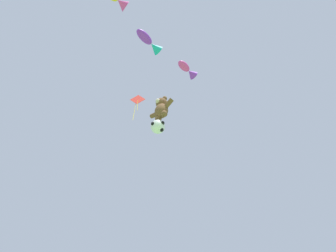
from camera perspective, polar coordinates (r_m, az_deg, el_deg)
teddy_bear_kite at (r=13.42m, az=-1.69°, el=4.47°), size 1.88×0.83×1.91m
soccer_ball_kite at (r=12.58m, az=-2.56°, el=-0.17°), size 0.89×0.89×0.82m
fish_kite_magenta at (r=15.05m, az=5.00°, el=14.03°), size 0.63×1.44×0.63m
fish_kite_violet at (r=15.05m, az=-4.67°, el=20.43°), size 0.70×1.84×0.69m
diamond_kite at (r=18.27m, az=-7.79°, el=6.32°), size 0.93×0.86×3.18m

